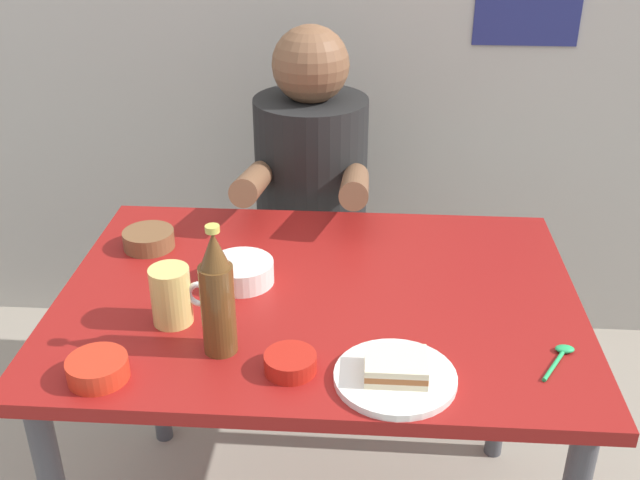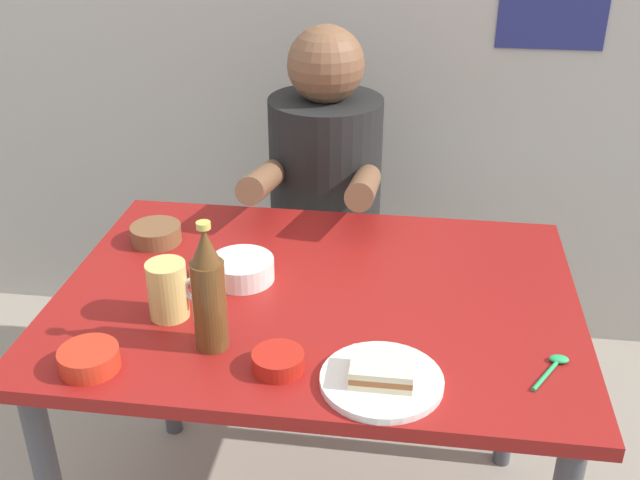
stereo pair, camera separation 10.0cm
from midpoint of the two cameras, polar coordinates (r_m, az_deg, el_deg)
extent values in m
cube|color=maroon|center=(1.62, -1.89, -4.45)|extent=(1.10, 0.80, 0.03)
cylinder|color=#3F3F44|center=(2.20, -13.79, -7.33)|extent=(0.05, 0.05, 0.71)
cylinder|color=#3F3F44|center=(2.13, 12.56, -8.38)|extent=(0.05, 0.05, 0.71)
cylinder|color=#4C4C51|center=(2.44, -1.78, -6.88)|extent=(0.08, 0.08, 0.41)
cylinder|color=#2D2D33|center=(2.32, -1.86, -2.29)|extent=(0.34, 0.34, 0.04)
cylinder|color=black|center=(2.19, -1.97, 4.07)|extent=(0.32, 0.32, 0.52)
sphere|color=brown|center=(2.07, -2.13, 13.08)|extent=(0.21, 0.21, 0.21)
cylinder|color=brown|center=(1.93, -6.60, 4.29)|extent=(0.07, 0.31, 0.14)
cylinder|color=brown|center=(1.91, 1.14, 4.11)|extent=(0.07, 0.31, 0.14)
cylinder|color=silver|center=(1.36, 3.58, -10.36)|extent=(0.22, 0.22, 0.01)
cube|color=beige|center=(1.36, 3.60, -9.93)|extent=(0.11, 0.09, 0.01)
cube|color=#9E592D|center=(1.35, 3.61, -9.53)|extent=(0.11, 0.09, 0.01)
cube|color=beige|center=(1.34, 3.63, -9.12)|extent=(0.11, 0.09, 0.01)
cylinder|color=#D1BC66|center=(1.53, -13.02, -4.14)|extent=(0.08, 0.08, 0.12)
torus|color=silver|center=(1.51, -10.93, -4.06)|extent=(0.06, 0.01, 0.06)
cylinder|color=#593819|center=(1.41, -9.70, -5.22)|extent=(0.06, 0.06, 0.18)
cone|color=#593819|center=(1.35, -10.12, -0.76)|extent=(0.05, 0.05, 0.07)
cylinder|color=#BFB74C|center=(1.33, -10.26, 0.80)|extent=(0.03, 0.03, 0.01)
cylinder|color=red|center=(1.43, -18.38, -9.25)|extent=(0.11, 0.11, 0.04)
cylinder|color=#A33521|center=(1.43, -18.43, -8.96)|extent=(0.09, 0.09, 0.02)
cylinder|color=#B21E14|center=(1.38, -4.35, -9.26)|extent=(0.10, 0.10, 0.03)
cylinder|color=maroon|center=(1.38, -4.36, -9.01)|extent=(0.08, 0.08, 0.02)
cylinder|color=brown|center=(1.84, -14.32, 0.04)|extent=(0.12, 0.12, 0.04)
cylinder|color=brown|center=(1.83, -14.35, 0.29)|extent=(0.10, 0.10, 0.02)
cylinder|color=silver|center=(1.65, -7.66, -2.43)|extent=(0.14, 0.14, 0.05)
cylinder|color=tan|center=(1.65, -7.68, -2.10)|extent=(0.11, 0.11, 0.02)
cylinder|color=#26A559|center=(1.45, 15.39, -9.09)|extent=(0.06, 0.10, 0.01)
ellipsoid|color=#26A559|center=(1.49, 16.15, -7.94)|extent=(0.04, 0.02, 0.01)
camera|label=1|loc=(0.05, -91.78, -0.93)|focal=42.42mm
camera|label=2|loc=(0.05, 88.22, 0.93)|focal=42.42mm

